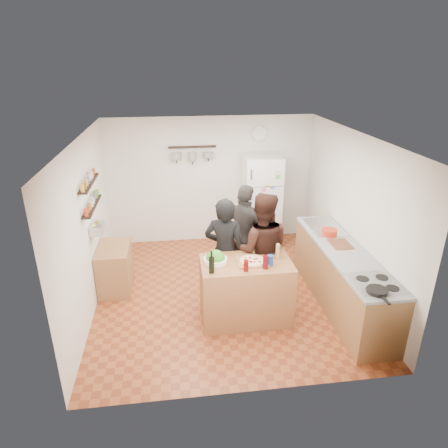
{
  "coord_description": "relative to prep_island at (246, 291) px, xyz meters",
  "views": [
    {
      "loc": [
        -0.74,
        -5.47,
        3.51
      ],
      "look_at": [
        0.0,
        0.1,
        1.15
      ],
      "focal_mm": 32.0,
      "sensor_mm": 36.0,
      "label": 1
    }
  ],
  "objects": [
    {
      "name": "room_shell",
      "position": [
        -0.2,
        1.1,
        0.79
      ],
      "size": [
        4.2,
        4.2,
        4.2
      ],
      "color": "brown",
      "rests_on": "ground"
    },
    {
      "name": "prep_island",
      "position": [
        0.0,
        0.0,
        0.0
      ],
      "size": [
        1.25,
        0.72,
        0.91
      ],
      "primitive_type": "cube",
      "color": "#9E643A",
      "rests_on": "floor"
    },
    {
      "name": "pizza_board",
      "position": [
        0.08,
        -0.02,
        0.47
      ],
      "size": [
        0.42,
        0.34,
        0.02
      ],
      "primitive_type": "cube",
      "color": "olive",
      "rests_on": "prep_island"
    },
    {
      "name": "pizza",
      "position": [
        0.08,
        -0.02,
        0.48
      ],
      "size": [
        0.34,
        0.34,
        0.02
      ],
      "primitive_type": "cylinder",
      "color": "beige",
      "rests_on": "pizza_board"
    },
    {
      "name": "salad_bowl",
      "position": [
        -0.42,
        0.05,
        0.49
      ],
      "size": [
        0.32,
        0.32,
        0.06
      ],
      "primitive_type": "cylinder",
      "color": "white",
      "rests_on": "prep_island"
    },
    {
      "name": "wine_bottle",
      "position": [
        -0.5,
        -0.22,
        0.57
      ],
      "size": [
        0.07,
        0.07,
        0.22
      ],
      "primitive_type": "cylinder",
      "color": "black",
      "rests_on": "prep_island"
    },
    {
      "name": "wine_glass_near",
      "position": [
        -0.05,
        -0.24,
        0.53
      ],
      "size": [
        0.06,
        0.06,
        0.16
      ],
      "primitive_type": "cylinder",
      "color": "#580807",
      "rests_on": "prep_island"
    },
    {
      "name": "wine_glass_far",
      "position": [
        0.22,
        -0.2,
        0.55
      ],
      "size": [
        0.07,
        0.07,
        0.18
      ],
      "primitive_type": "cylinder",
      "color": "#4F060B",
      "rests_on": "prep_island"
    },
    {
      "name": "pepper_mill",
      "position": [
        0.45,
        0.05,
        0.55
      ],
      "size": [
        0.06,
        0.06,
        0.18
      ],
      "primitive_type": "cylinder",
      "color": "#B08C4A",
      "rests_on": "prep_island"
    },
    {
      "name": "salt_canister",
      "position": [
        0.3,
        -0.12,
        0.53
      ],
      "size": [
        0.09,
        0.09,
        0.14
      ],
      "primitive_type": "cylinder",
      "color": "navy",
      "rests_on": "prep_island"
    },
    {
      "name": "person_left",
      "position": [
        -0.23,
        0.47,
        0.39
      ],
      "size": [
        0.72,
        0.6,
        1.69
      ],
      "primitive_type": "imported",
      "rotation": [
        0.0,
        0.0,
        2.76
      ],
      "color": "black",
      "rests_on": "floor"
    },
    {
      "name": "person_center",
      "position": [
        0.3,
        0.42,
        0.42
      ],
      "size": [
        0.98,
        0.83,
        1.76
      ],
      "primitive_type": "imported",
      "rotation": [
        0.0,
        0.0,
        2.93
      ],
      "color": "black",
      "rests_on": "floor"
    },
    {
      "name": "person_back",
      "position": [
        0.17,
        0.99,
        0.39
      ],
      "size": [
        1.06,
        0.9,
        1.7
      ],
      "primitive_type": "imported",
      "rotation": [
        0.0,
        0.0,
        2.54
      ],
      "color": "#2B2826",
      "rests_on": "floor"
    },
    {
      "name": "counter_run",
      "position": [
        1.5,
        0.16,
        -0.01
      ],
      "size": [
        0.63,
        2.63,
        0.9
      ],
      "primitive_type": "cube",
      "color": "#9E7042",
      "rests_on": "floor"
    },
    {
      "name": "stove_top",
      "position": [
        1.5,
        -0.79,
        0.46
      ],
      "size": [
        0.6,
        0.62,
        0.02
      ],
      "primitive_type": "cube",
      "color": "white",
      "rests_on": "counter_run"
    },
    {
      "name": "skillet",
      "position": [
        1.4,
        -0.97,
        0.49
      ],
      "size": [
        0.25,
        0.25,
        0.05
      ],
      "primitive_type": "cylinder",
      "color": "black",
      "rests_on": "stove_top"
    },
    {
      "name": "sink",
      "position": [
        1.5,
        1.01,
        0.46
      ],
      "size": [
        0.5,
        0.8,
        0.03
      ],
      "primitive_type": "cube",
      "color": "silver",
      "rests_on": "counter_run"
    },
    {
      "name": "cutting_board",
      "position": [
        1.5,
        0.35,
        0.46
      ],
      "size": [
        0.3,
        0.4,
        0.02
      ],
      "primitive_type": "cube",
      "color": "brown",
      "rests_on": "counter_run"
    },
    {
      "name": "red_bowl",
      "position": [
        1.45,
        0.69,
        0.52
      ],
      "size": [
        0.24,
        0.24,
        0.1
      ],
      "primitive_type": "cylinder",
      "color": "#B72C14",
      "rests_on": "counter_run"
    },
    {
      "name": "fridge",
      "position": [
        0.75,
        2.46,
        0.45
      ],
      "size": [
        0.7,
        0.68,
        1.8
      ],
      "primitive_type": "cube",
      "color": "white",
      "rests_on": "floor"
    },
    {
      "name": "wall_clock",
      "position": [
        0.75,
        2.79,
        1.69
      ],
      "size": [
        0.3,
        0.03,
        0.3
      ],
      "primitive_type": "cylinder",
      "rotation": [
        1.57,
        0.0,
        0.0
      ],
      "color": "silver",
      "rests_on": "back_wall"
    },
    {
      "name": "spice_shelf_lower",
      "position": [
        -2.13,
        0.91,
        1.04
      ],
      "size": [
        0.12,
        1.0,
        0.02
      ],
      "primitive_type": "cube",
      "color": "black",
      "rests_on": "left_wall"
    },
    {
      "name": "spice_shelf_upper",
      "position": [
        -2.13,
        0.91,
        1.4
      ],
      "size": [
        0.12,
        1.0,
        0.02
      ],
      "primitive_type": "cube",
      "color": "black",
      "rests_on": "left_wall"
    },
    {
      "name": "produce_basket",
      "position": [
        -2.1,
        0.91,
        0.69
      ],
      "size": [
        0.18,
        0.35,
        0.14
      ],
      "primitive_type": "cube",
      "color": "silver",
      "rests_on": "left_wall"
    },
    {
      "name": "side_table",
      "position": [
        -1.94,
        1.08,
        -0.09
      ],
      "size": [
        0.5,
        0.8,
        0.73
      ],
      "primitive_type": "cube",
      "color": "#A27444",
      "rests_on": "floor"
    },
    {
      "name": "pot_rack",
      "position": [
        -0.55,
        2.71,
        1.49
      ],
      "size": [
        0.9,
        0.04,
        0.04
      ],
      "primitive_type": "cube",
      "color": "black",
      "rests_on": "back_wall"
    }
  ]
}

